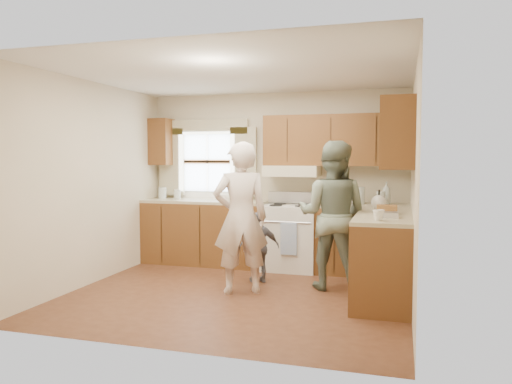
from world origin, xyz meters
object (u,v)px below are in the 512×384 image
(woman_left, at_px, (241,218))
(child, at_px, (259,247))
(woman_right, at_px, (333,215))
(stove, at_px, (290,236))

(woman_left, xyz_separation_m, child, (0.07, 0.53, -0.43))
(woman_right, relative_size, child, 1.98)
(child, bearing_deg, woman_left, 54.34)
(woman_right, bearing_deg, stove, -44.97)
(woman_left, distance_m, woman_right, 1.10)
(stove, bearing_deg, child, -104.72)
(stove, height_order, woman_right, woman_right)
(child, bearing_deg, woman_right, 149.49)
(stove, xyz_separation_m, child, (-0.22, -0.84, -0.02))
(woman_right, xyz_separation_m, child, (-0.92, 0.03, -0.44))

